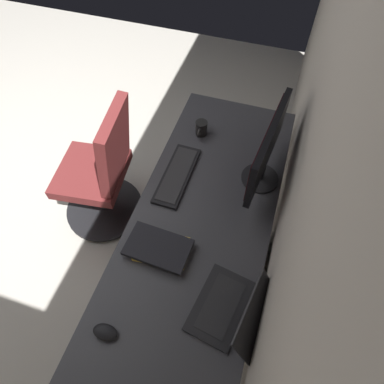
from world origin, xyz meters
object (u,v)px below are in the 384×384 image
object	(u,v)px
mouse_main	(105,332)
office_chair	(102,175)
keyboard_main	(177,175)
book_stack_near	(160,248)
monitor_primary	(267,150)
drawer_pedestal	(201,263)
coffee_mug	(201,128)
laptop_leftmost	(234,310)

from	to	relation	value
mouse_main	office_chair	distance (m)	1.09
keyboard_main	book_stack_near	xyz separation A→B (m)	(0.44, 0.07, 0.01)
monitor_primary	book_stack_near	xyz separation A→B (m)	(0.56, -0.36, -0.21)
drawer_pedestal	keyboard_main	size ratio (longest dim) A/B	1.65
office_chair	keyboard_main	bearing A→B (deg)	83.92
keyboard_main	coffee_mug	xyz separation A→B (m)	(-0.35, 0.03, 0.03)
drawer_pedestal	monitor_primary	distance (m)	0.76
monitor_primary	mouse_main	distance (m)	1.09
monitor_primary	office_chair	world-z (taller)	monitor_primary
drawer_pedestal	book_stack_near	distance (m)	0.47
drawer_pedestal	monitor_primary	xyz separation A→B (m)	(-0.40, 0.20, 0.61)
laptop_leftmost	coffee_mug	size ratio (longest dim) A/B	3.29
laptop_leftmost	book_stack_near	world-z (taller)	laptop_leftmost
monitor_primary	laptop_leftmost	bearing A→B (deg)	2.57
mouse_main	office_chair	xyz separation A→B (m)	(-0.91, -0.53, -0.29)
drawer_pedestal	office_chair	xyz separation A→B (m)	(-0.34, -0.78, 0.11)
office_chair	laptop_leftmost	bearing A→B (deg)	56.14
keyboard_main	coffee_mug	bearing A→B (deg)	174.79
coffee_mug	office_chair	size ratio (longest dim) A/B	0.11
monitor_primary	laptop_leftmost	size ratio (longest dim) A/B	1.54
book_stack_near	mouse_main	bearing A→B (deg)	-10.81
keyboard_main	monitor_primary	bearing A→B (deg)	105.32
monitor_primary	keyboard_main	xyz separation A→B (m)	(0.12, -0.43, -0.22)
keyboard_main	coffee_mug	distance (m)	0.35
mouse_main	office_chair	size ratio (longest dim) A/B	0.11
laptop_leftmost	keyboard_main	xyz separation A→B (m)	(-0.62, -0.46, -0.03)
drawer_pedestal	monitor_primary	bearing A→B (deg)	153.94
drawer_pedestal	laptop_leftmost	distance (m)	0.59
monitor_primary	coffee_mug	size ratio (longest dim) A/B	5.06
monitor_primary	mouse_main	world-z (taller)	monitor_primary
coffee_mug	mouse_main	bearing A→B (deg)	-2.06
laptop_leftmost	mouse_main	distance (m)	0.53
laptop_leftmost	coffee_mug	distance (m)	1.06
mouse_main	coffee_mug	distance (m)	1.20
drawer_pedestal	mouse_main	xyz separation A→B (m)	(0.57, -0.24, 0.40)
coffee_mug	office_chair	xyz separation A→B (m)	(0.29, -0.57, -0.32)
monitor_primary	book_stack_near	world-z (taller)	monitor_primary
monitor_primary	keyboard_main	distance (m)	0.50
laptop_leftmost	drawer_pedestal	bearing A→B (deg)	-145.47
keyboard_main	mouse_main	bearing A→B (deg)	-0.78
monitor_primary	office_chair	bearing A→B (deg)	-86.48
mouse_main	book_stack_near	world-z (taller)	book_stack_near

